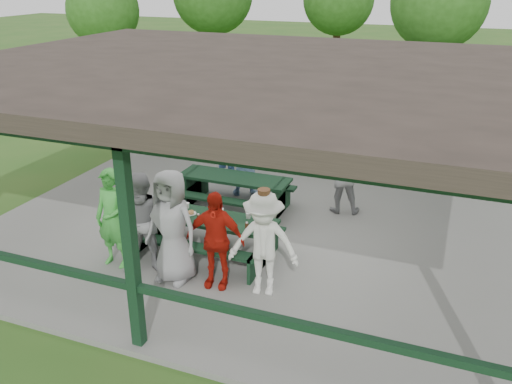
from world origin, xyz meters
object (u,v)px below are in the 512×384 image
at_px(spectator_lblue, 245,161).
at_px(farm_trailer, 249,96).
at_px(contestant_grey_mid, 172,227).
at_px(contestant_white_fedora, 264,244).
at_px(picnic_table_far, 235,189).
at_px(contestant_green, 113,218).
at_px(contestant_red, 215,240).
at_px(contestant_grey_left, 145,225).
at_px(pickup_truck, 411,101).
at_px(spectator_grey, 343,174).
at_px(spectator_blue, 226,147).
at_px(picnic_table_near, 203,230).

distance_m(spectator_lblue, farm_trailer, 7.88).
height_order(contestant_grey_mid, contestant_white_fedora, contestant_grey_mid).
relative_size(picnic_table_far, farm_trailer, 0.64).
bearing_deg(contestant_grey_mid, contestant_green, -176.08).
distance_m(contestant_green, farm_trailer, 11.26).
distance_m(picnic_table_far, contestant_red, 3.01).
bearing_deg(picnic_table_far, contestant_green, -108.84).
relative_size(contestant_green, contestant_grey_left, 0.99).
xyz_separation_m(picnic_table_far, farm_trailer, (-3.01, 8.19, 0.07)).
xyz_separation_m(contestant_grey_left, pickup_truck, (2.91, 12.06, -0.28)).
height_order(contestant_grey_mid, spectator_grey, contestant_grey_mid).
xyz_separation_m(contestant_grey_mid, spectator_blue, (-1.07, 4.46, -0.12)).
xyz_separation_m(picnic_table_far, contestant_red, (0.91, -2.85, 0.35)).
distance_m(contestant_green, contestant_grey_left, 0.65).
height_order(contestant_green, pickup_truck, contestant_green).
relative_size(contestant_grey_mid, contestant_white_fedora, 1.08).
height_order(contestant_green, contestant_red, contestant_green).
distance_m(contestant_grey_left, spectator_blue, 4.47).
xyz_separation_m(spectator_grey, farm_trailer, (-5.13, 7.44, -0.30)).
xyz_separation_m(contestant_green, spectator_blue, (0.11, 4.41, -0.04)).
relative_size(picnic_table_near, contestant_red, 1.63).
distance_m(spectator_blue, spectator_grey, 3.10).
bearing_deg(contestant_grey_left, picnic_table_far, 64.23).
relative_size(picnic_table_near, spectator_lblue, 1.67).
xyz_separation_m(picnic_table_near, spectator_grey, (1.86, 2.74, 0.36)).
distance_m(picnic_table_near, farm_trailer, 10.70).
xyz_separation_m(contestant_grey_left, spectator_blue, (-0.54, 4.44, -0.05)).
distance_m(contestant_green, spectator_blue, 4.41).
xyz_separation_m(contestant_green, contestant_white_fedora, (2.69, 0.10, -0.02)).
bearing_deg(pickup_truck, contestant_grey_mid, 155.34).
relative_size(picnic_table_far, spectator_blue, 1.40).
relative_size(contestant_grey_mid, spectator_grey, 1.15).
distance_m(picnic_table_near, contestant_white_fedora, 1.68).
height_order(contestant_green, contestant_grey_mid, contestant_grey_mid).
bearing_deg(spectator_grey, contestant_grey_mid, 48.90).
bearing_deg(spectator_blue, pickup_truck, -104.63).
xyz_separation_m(spectator_blue, farm_trailer, (-2.14, 6.67, -0.31)).
relative_size(contestant_white_fedora, spectator_lblue, 1.11).
bearing_deg(picnic_table_near, contestant_grey_left, -123.07).
bearing_deg(spectator_grey, picnic_table_near, 42.36).
relative_size(contestant_white_fedora, pickup_truck, 0.35).
relative_size(contestant_green, spectator_blue, 1.04).
distance_m(picnic_table_near, pickup_truck, 11.38).
height_order(contestant_red, spectator_grey, spectator_grey).
height_order(contestant_grey_left, spectator_lblue, contestant_grey_left).
distance_m(contestant_white_fedora, spectator_blue, 5.02).
xyz_separation_m(contestant_green, contestant_red, (1.90, 0.04, -0.06)).
relative_size(contestant_grey_left, spectator_grey, 1.07).
xyz_separation_m(picnic_table_far, contestant_grey_mid, (0.19, -2.95, 0.49)).
bearing_deg(farm_trailer, spectator_grey, -70.88).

